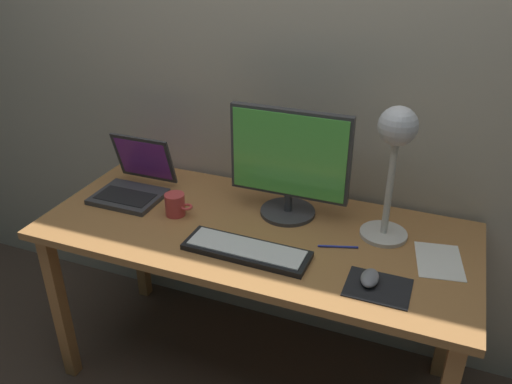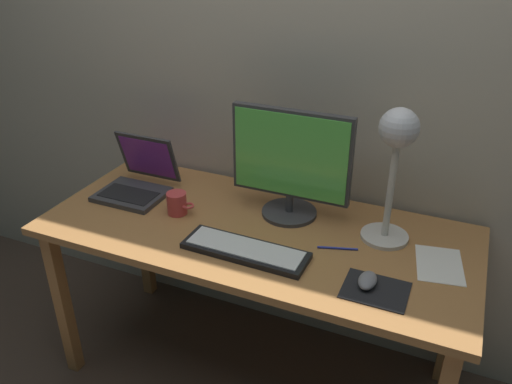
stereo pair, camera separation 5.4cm
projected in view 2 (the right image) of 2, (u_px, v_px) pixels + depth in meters
ground_plane at (256, 371)px, 2.26m from camera, size 4.80×4.80×0.00m
back_wall at (297, 53)px, 1.98m from camera, size 4.80×0.06×2.60m
desk at (256, 246)px, 1.96m from camera, size 1.60×0.70×0.74m
monitor at (291, 162)px, 1.90m from camera, size 0.46×0.21×0.42m
keyboard_main at (245, 250)px, 1.77m from camera, size 0.44×0.15×0.03m
laptop at (139, 176)px, 2.16m from camera, size 0.27×0.28×0.23m
desk_lamp at (396, 149)px, 1.70m from camera, size 0.17×0.17×0.49m
mousepad at (375, 290)px, 1.59m from camera, size 0.20×0.16×0.00m
mouse at (368, 280)px, 1.61m from camera, size 0.06×0.10×0.03m
coffee_mug at (177, 203)px, 1.99m from camera, size 0.11×0.08×0.09m
paper_sheet_by_keyboard at (439, 265)px, 1.71m from camera, size 0.18×0.23×0.00m
pen at (338, 248)px, 1.79m from camera, size 0.14×0.05×0.01m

